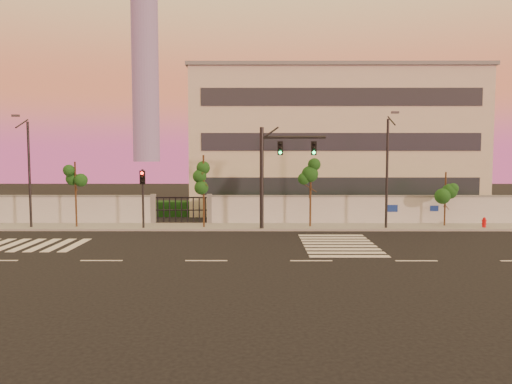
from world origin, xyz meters
TOP-DOWN VIEW (x-y plane):
  - ground at (0.00, 0.00)m, footprint 120.00×120.00m
  - sidewalk at (0.00, 10.50)m, footprint 60.00×3.00m
  - perimeter_wall at (0.10, 12.00)m, footprint 60.00×0.36m
  - hedge_row at (1.17, 14.74)m, footprint 41.00×4.25m
  - institutional_building at (9.00, 21.99)m, footprint 24.40×12.40m
  - distant_skyscraper at (-65.00, 280.00)m, footprint 16.00×16.00m
  - road_markings at (-1.58, 3.76)m, footprint 57.00×7.62m
  - street_tree_c at (-9.82, 10.11)m, footprint 1.45×1.16m
  - street_tree_d at (-1.15, 9.93)m, footprint 1.56×1.24m
  - street_tree_e at (6.05, 10.26)m, footprint 1.65×1.31m
  - street_tree_f at (15.33, 10.67)m, footprint 1.35×1.07m
  - traffic_signal_main at (3.57, 9.33)m, footprint 4.31×0.48m
  - traffic_signal_secondary at (-5.18, 9.55)m, footprint 0.32×0.32m
  - streetlight_west at (-12.82, 9.69)m, footprint 0.45×1.81m
  - streetlight_east at (11.02, 9.47)m, footprint 0.46×1.86m
  - fire_hydrant at (17.64, 9.80)m, footprint 0.33×0.31m

SIDE VIEW (x-z plane):
  - ground at x=0.00m, z-range 0.00..0.00m
  - road_markings at x=-1.58m, z-range 0.00..0.02m
  - sidewalk at x=0.00m, z-range 0.00..0.15m
  - fire_hydrant at x=17.64m, z-range 0.00..0.82m
  - hedge_row at x=1.17m, z-range -0.08..1.72m
  - perimeter_wall at x=0.10m, z-range -0.03..2.17m
  - traffic_signal_secondary at x=-5.18m, z-range 0.55..4.60m
  - street_tree_f at x=15.33m, z-range 0.90..4.73m
  - street_tree_c at x=-9.82m, z-range 1.07..5.61m
  - street_tree_e at x=6.05m, z-range 1.09..5.72m
  - street_tree_d at x=-1.15m, z-range 1.18..6.17m
  - streetlight_west at x=-12.82m, z-range 0.30..7.84m
  - streetlight_east at x=11.02m, z-range 0.31..8.03m
  - traffic_signal_main at x=3.57m, z-range 0.90..7.71m
  - institutional_building at x=9.00m, z-range 0.03..12.28m
  - distant_skyscraper at x=-65.00m, z-range 2.98..120.98m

